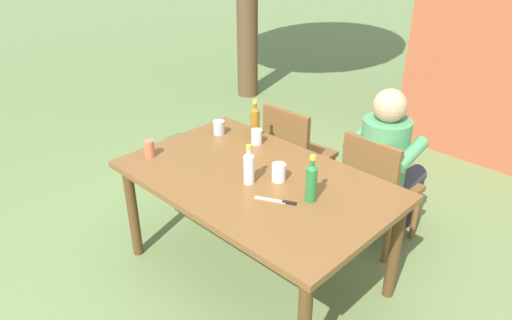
{
  "coord_description": "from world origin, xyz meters",
  "views": [
    {
      "loc": [
        1.76,
        -1.82,
        2.21
      ],
      "look_at": [
        0.0,
        0.0,
        0.86
      ],
      "focal_mm": 33.94,
      "sensor_mm": 36.0,
      "label": 1
    }
  ],
  "objects_px": {
    "dining_table": "(256,189)",
    "bottle_green": "(311,181)",
    "chair_far_left": "(294,152)",
    "bottle_clear": "(249,167)",
    "cup_glass": "(257,137)",
    "table_knife": "(279,201)",
    "backpack_by_near_side": "(183,163)",
    "person_in_white_shirt": "(388,159)",
    "chair_far_right": "(377,185)",
    "cup_terracotta": "(149,149)",
    "bottle_amber": "(255,121)",
    "cup_white": "(279,172)",
    "cup_steel": "(219,128)"
  },
  "relations": [
    {
      "from": "person_in_white_shirt",
      "to": "cup_white",
      "type": "distance_m",
      "value": 0.9
    },
    {
      "from": "chair_far_left",
      "to": "cup_glass",
      "type": "xyz_separation_m",
      "value": [
        0.05,
        -0.48,
        0.3
      ]
    },
    {
      "from": "person_in_white_shirt",
      "to": "cup_glass",
      "type": "relative_size",
      "value": 11.26
    },
    {
      "from": "chair_far_right",
      "to": "dining_table",
      "type": "bearing_deg",
      "value": -114.54
    },
    {
      "from": "person_in_white_shirt",
      "to": "table_knife",
      "type": "xyz_separation_m",
      "value": [
        -0.09,
        -1.03,
        0.09
      ]
    },
    {
      "from": "backpack_by_near_side",
      "to": "bottle_green",
      "type": "bearing_deg",
      "value": -12.57
    },
    {
      "from": "dining_table",
      "to": "bottle_green",
      "type": "height_order",
      "value": "bottle_green"
    },
    {
      "from": "chair_far_left",
      "to": "cup_terracotta",
      "type": "distance_m",
      "value": 1.19
    },
    {
      "from": "cup_steel",
      "to": "table_knife",
      "type": "bearing_deg",
      "value": -22.34
    },
    {
      "from": "person_in_white_shirt",
      "to": "bottle_clear",
      "type": "distance_m",
      "value": 1.08
    },
    {
      "from": "cup_terracotta",
      "to": "table_knife",
      "type": "relative_size",
      "value": 0.5
    },
    {
      "from": "bottle_clear",
      "to": "bottle_amber",
      "type": "bearing_deg",
      "value": 130.95
    },
    {
      "from": "chair_far_right",
      "to": "cup_terracotta",
      "type": "xyz_separation_m",
      "value": [
        -1.07,
        -1.1,
        0.31
      ]
    },
    {
      "from": "dining_table",
      "to": "backpack_by_near_side",
      "type": "distance_m",
      "value": 1.42
    },
    {
      "from": "table_knife",
      "to": "person_in_white_shirt",
      "type": "bearing_deg",
      "value": 84.74
    },
    {
      "from": "dining_table",
      "to": "bottle_clear",
      "type": "distance_m",
      "value": 0.2
    },
    {
      "from": "cup_white",
      "to": "cup_terracotta",
      "type": "xyz_separation_m",
      "value": [
        -0.82,
        -0.35,
        0.0
      ]
    },
    {
      "from": "dining_table",
      "to": "chair_far_left",
      "type": "relative_size",
      "value": 1.91
    },
    {
      "from": "person_in_white_shirt",
      "to": "backpack_by_near_side",
      "type": "xyz_separation_m",
      "value": [
        -1.65,
        -0.52,
        -0.45
      ]
    },
    {
      "from": "bottle_amber",
      "to": "cup_glass",
      "type": "bearing_deg",
      "value": -40.03
    },
    {
      "from": "bottle_green",
      "to": "table_knife",
      "type": "distance_m",
      "value": 0.21
    },
    {
      "from": "chair_far_left",
      "to": "bottle_clear",
      "type": "distance_m",
      "value": 1.03
    },
    {
      "from": "cup_white",
      "to": "bottle_amber",
      "type": "bearing_deg",
      "value": 147.18
    },
    {
      "from": "bottle_amber",
      "to": "bottle_green",
      "type": "distance_m",
      "value": 0.88
    },
    {
      "from": "cup_white",
      "to": "cup_steel",
      "type": "xyz_separation_m",
      "value": [
        -0.75,
        0.2,
        -0.0
      ]
    },
    {
      "from": "person_in_white_shirt",
      "to": "cup_terracotta",
      "type": "relative_size",
      "value": 10.58
    },
    {
      "from": "bottle_green",
      "to": "backpack_by_near_side",
      "type": "distance_m",
      "value": 1.84
    },
    {
      "from": "dining_table",
      "to": "chair_far_right",
      "type": "height_order",
      "value": "chair_far_right"
    },
    {
      "from": "person_in_white_shirt",
      "to": "table_knife",
      "type": "bearing_deg",
      "value": -95.26
    },
    {
      "from": "dining_table",
      "to": "bottle_amber",
      "type": "distance_m",
      "value": 0.61
    },
    {
      "from": "cup_steel",
      "to": "chair_far_right",
      "type": "bearing_deg",
      "value": 28.78
    },
    {
      "from": "person_in_white_shirt",
      "to": "cup_white",
      "type": "height_order",
      "value": "person_in_white_shirt"
    },
    {
      "from": "chair_far_right",
      "to": "bottle_amber",
      "type": "bearing_deg",
      "value": -152.49
    },
    {
      "from": "cup_glass",
      "to": "cup_steel",
      "type": "height_order",
      "value": "cup_glass"
    },
    {
      "from": "person_in_white_shirt",
      "to": "bottle_clear",
      "type": "bearing_deg",
      "value": -109.85
    },
    {
      "from": "bottle_clear",
      "to": "table_knife",
      "type": "relative_size",
      "value": 1.1
    },
    {
      "from": "bottle_green",
      "to": "table_knife",
      "type": "height_order",
      "value": "bottle_green"
    },
    {
      "from": "chair_far_right",
      "to": "backpack_by_near_side",
      "type": "bearing_deg",
      "value": -166.04
    },
    {
      "from": "cup_glass",
      "to": "backpack_by_near_side",
      "type": "height_order",
      "value": "cup_glass"
    },
    {
      "from": "cup_white",
      "to": "cup_glass",
      "type": "height_order",
      "value": "cup_white"
    },
    {
      "from": "bottle_clear",
      "to": "cup_glass",
      "type": "relative_size",
      "value": 2.37
    },
    {
      "from": "cup_glass",
      "to": "cup_terracotta",
      "type": "relative_size",
      "value": 0.94
    },
    {
      "from": "chair_far_right",
      "to": "cup_steel",
      "type": "distance_m",
      "value": 1.18
    },
    {
      "from": "chair_far_right",
      "to": "table_knife",
      "type": "xyz_separation_m",
      "value": [
        -0.09,
        -0.92,
        0.26
      ]
    },
    {
      "from": "cup_white",
      "to": "backpack_by_near_side",
      "type": "bearing_deg",
      "value": 166.56
    },
    {
      "from": "bottle_amber",
      "to": "backpack_by_near_side",
      "type": "relative_size",
      "value": 0.66
    },
    {
      "from": "chair_far_left",
      "to": "person_in_white_shirt",
      "type": "distance_m",
      "value": 0.77
    },
    {
      "from": "bottle_green",
      "to": "cup_terracotta",
      "type": "relative_size",
      "value": 2.5
    },
    {
      "from": "chair_far_right",
      "to": "person_in_white_shirt",
      "type": "relative_size",
      "value": 0.74
    },
    {
      "from": "chair_far_right",
      "to": "person_in_white_shirt",
      "type": "xyz_separation_m",
      "value": [
        0.0,
        0.11,
        0.17
      ]
    }
  ]
}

